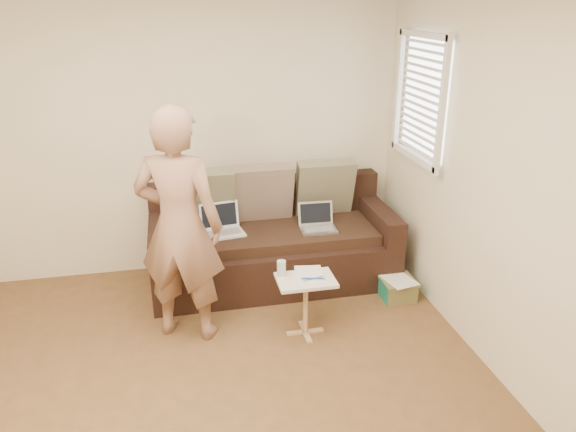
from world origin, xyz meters
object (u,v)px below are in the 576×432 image
at_px(laptop_silver, 318,230).
at_px(side_table, 305,306).
at_px(sofa, 273,238).
at_px(striped_box, 397,288).
at_px(drinking_glass, 281,268).
at_px(laptop_white, 224,234).
at_px(person, 179,226).

relative_size(laptop_silver, side_table, 0.66).
height_order(sofa, striped_box, sofa).
bearing_deg(laptop_silver, side_table, -109.03).
bearing_deg(sofa, drinking_glass, -96.60).
relative_size(drinking_glass, striped_box, 0.40).
xyz_separation_m(laptop_white, drinking_glass, (0.36, -0.80, 0.02)).
xyz_separation_m(laptop_silver, person, (-1.23, -0.59, 0.39)).
xyz_separation_m(laptop_white, striped_box, (1.46, -0.53, -0.43)).
height_order(side_table, striped_box, side_table).
distance_m(laptop_silver, person, 1.41).
xyz_separation_m(sofa, laptop_white, (-0.46, -0.05, 0.10)).
relative_size(person, striped_box, 6.11).
bearing_deg(drinking_glass, person, 170.79).
xyz_separation_m(sofa, striped_box, (1.00, -0.58, -0.33)).
height_order(laptop_white, person, person).
bearing_deg(laptop_white, sofa, -3.60).
relative_size(sofa, person, 1.21).
distance_m(laptop_white, striped_box, 1.61).
bearing_deg(drinking_glass, side_table, -28.84).
xyz_separation_m(laptop_silver, drinking_glass, (-0.49, -0.71, 0.02)).
bearing_deg(person, laptop_white, -97.64).
xyz_separation_m(sofa, drinking_glass, (-0.10, -0.84, 0.12)).
height_order(laptop_white, striped_box, laptop_white).
bearing_deg(person, striped_box, -153.73).
xyz_separation_m(side_table, striped_box, (0.93, 0.36, -0.15)).
height_order(person, drinking_glass, person).
relative_size(laptop_white, person, 0.20).
bearing_deg(person, laptop_silver, -132.87).
distance_m(side_table, drinking_glass, 0.36).
distance_m(laptop_silver, laptop_white, 0.85).
relative_size(person, drinking_glass, 15.15).
height_order(laptop_silver, drinking_glass, laptop_silver).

